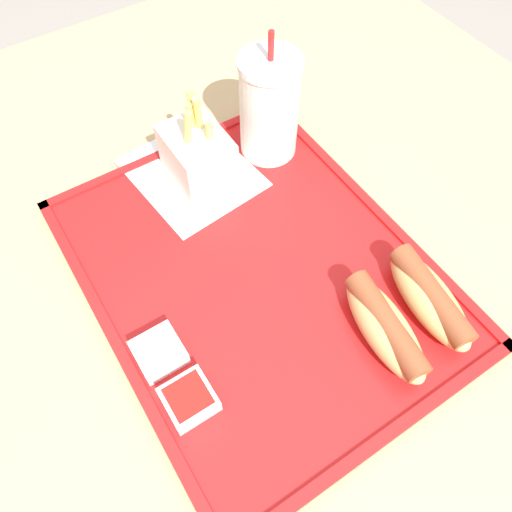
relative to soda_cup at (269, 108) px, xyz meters
The scene contains 10 objects.
ground_plane 0.81m from the soda_cup, 42.06° to the right, with size 8.00×8.00×0.00m, color gray.
dining_table 0.48m from the soda_cup, 42.06° to the right, with size 1.18×1.15×0.70m.
food_tray 0.21m from the soda_cup, 37.62° to the right, with size 0.45×0.35×0.01m.
paper_napkin 0.13m from the soda_cup, 98.02° to the right, with size 0.18×0.15×0.00m.
soda_cup is the anchor object (origin of this frame).
hot_dog_far 0.29m from the soda_cup, ahead, with size 0.13×0.06×0.04m.
hot_dog_near 0.30m from the soda_cup, 10.07° to the right, with size 0.13×0.06×0.04m.
fries_carton 0.11m from the soda_cup, 92.40° to the right, with size 0.08×0.07×0.12m.
sauce_cup_mayo 0.32m from the soda_cup, 53.92° to the right, with size 0.05×0.05×0.02m.
sauce_cup_ketchup 0.36m from the soda_cup, 45.96° to the right, with size 0.05×0.05×0.02m.
Camera 1 is at (0.24, -0.13, 1.20)m, focal length 35.00 mm.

